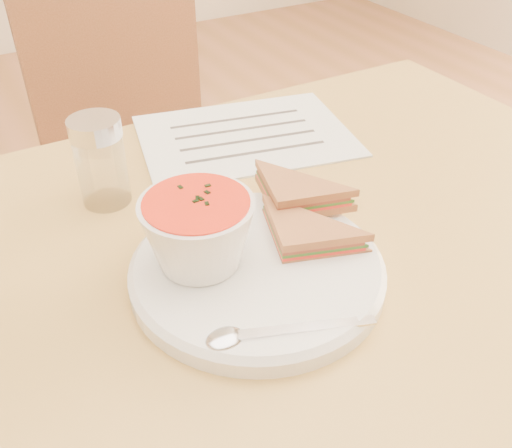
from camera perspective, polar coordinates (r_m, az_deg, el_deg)
dining_table at (r=0.90m, az=1.34°, el=-21.12°), size 1.00×0.70×0.75m
chair_far at (r=1.28m, az=-9.86°, el=2.47°), size 0.38×0.38×0.85m
plate at (r=0.57m, az=0.12°, el=-4.73°), size 0.32×0.32×0.02m
soup_bowl at (r=0.54m, az=-5.77°, el=-1.17°), size 0.13×0.13×0.08m
sandwich_half_a at (r=0.55m, az=2.67°, el=-3.40°), size 0.12×0.12×0.03m
sandwich_half_b at (r=0.59m, az=2.15°, el=1.08°), size 0.11×0.11×0.03m
spoon at (r=0.50m, az=2.82°, el=-10.65°), size 0.18×0.09×0.01m
paper_menu at (r=0.82m, az=-1.07°, el=8.82°), size 0.33×0.27×0.00m
condiment_shaker at (r=0.68m, az=-15.26°, el=6.04°), size 0.06×0.06×0.11m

